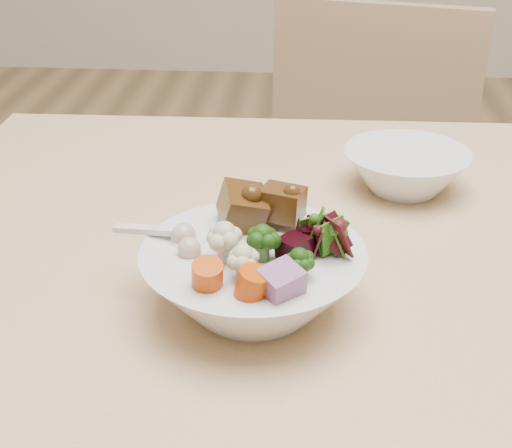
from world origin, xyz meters
The scene contains 4 objects.
chair_far centered at (-0.16, 0.48, 0.47)m, with size 0.47×0.47×0.84m.
food_bowl centered at (-0.29, -0.21, 0.76)m, with size 0.19×0.19×0.10m.
soup_spoon centered at (-0.36, -0.19, 0.79)m, with size 0.09×0.05×0.02m.
side_bowl centered at (-0.14, 0.04, 0.75)m, with size 0.14×0.14×0.05m, color silver, non-canonical shape.
Camera 1 is at (-0.25, -0.71, 1.08)m, focal length 50.00 mm.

